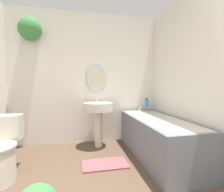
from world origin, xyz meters
TOP-DOWN VIEW (x-y plane):
  - wall_back at (-0.10, 2.87)m, footprint 2.80×0.37m
  - wall_right at (1.37, 1.43)m, footprint 0.06×2.98m
  - pedestal_sink at (0.18, 2.56)m, footprint 0.50×0.50m
  - bathtub at (0.99, 1.99)m, footprint 0.66×1.64m
  - shampoo_bottle at (1.12, 2.68)m, footprint 0.07×0.07m
  - bath_mat at (0.18, 1.89)m, footprint 0.60×0.33m

SIDE VIEW (x-z plane):
  - bath_mat at x=0.18m, z-range 0.00..0.02m
  - bathtub at x=0.99m, z-range -0.03..0.63m
  - pedestal_sink at x=0.18m, z-range 0.17..1.04m
  - shampoo_bottle at x=1.12m, z-range 0.65..0.82m
  - wall_right at x=1.37m, z-range 0.00..2.40m
  - wall_back at x=-0.10m, z-range 0.09..2.49m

